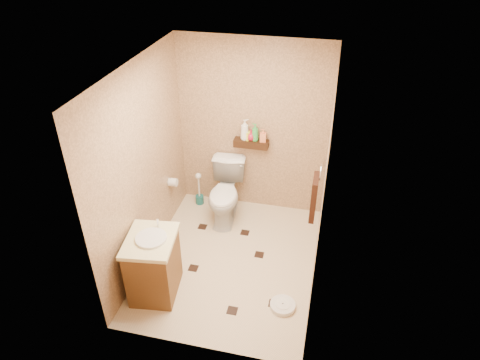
# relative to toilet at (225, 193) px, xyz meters

# --- Properties ---
(ground) EXTENTS (2.50, 2.50, 0.00)m
(ground) POSITION_rel_toilet_xyz_m (0.28, -0.83, -0.40)
(ground) COLOR beige
(ground) RESTS_ON ground
(wall_back) EXTENTS (2.00, 0.04, 2.40)m
(wall_back) POSITION_rel_toilet_xyz_m (0.28, 0.42, 0.80)
(wall_back) COLOR tan
(wall_back) RESTS_ON ground
(wall_front) EXTENTS (2.00, 0.04, 2.40)m
(wall_front) POSITION_rel_toilet_xyz_m (0.28, -2.08, 0.80)
(wall_front) COLOR tan
(wall_front) RESTS_ON ground
(wall_left) EXTENTS (0.04, 2.50, 2.40)m
(wall_left) POSITION_rel_toilet_xyz_m (-0.72, -0.83, 0.80)
(wall_left) COLOR tan
(wall_left) RESTS_ON ground
(wall_right) EXTENTS (0.04, 2.50, 2.40)m
(wall_right) POSITION_rel_toilet_xyz_m (1.28, -0.83, 0.80)
(wall_right) COLOR tan
(wall_right) RESTS_ON ground
(ceiling) EXTENTS (2.00, 2.50, 0.02)m
(ceiling) POSITION_rel_toilet_xyz_m (0.28, -0.83, 2.00)
(ceiling) COLOR white
(ceiling) RESTS_ON wall_back
(wall_shelf) EXTENTS (0.46, 0.14, 0.10)m
(wall_shelf) POSITION_rel_toilet_xyz_m (0.28, 0.34, 0.62)
(wall_shelf) COLOR #32190D
(wall_shelf) RESTS_ON wall_back
(floor_accents) EXTENTS (1.26, 1.41, 0.01)m
(floor_accents) POSITION_rel_toilet_xyz_m (0.32, -0.87, -0.40)
(floor_accents) COLOR black
(floor_accents) RESTS_ON ground
(toilet) EXTENTS (0.52, 0.83, 0.81)m
(toilet) POSITION_rel_toilet_xyz_m (0.00, 0.00, 0.00)
(toilet) COLOR white
(toilet) RESTS_ON ground
(vanity) EXTENTS (0.58, 0.68, 0.87)m
(vanity) POSITION_rel_toilet_xyz_m (-0.42, -1.48, -0.02)
(vanity) COLOR brown
(vanity) RESTS_ON ground
(bathroom_scale) EXTENTS (0.29, 0.29, 0.06)m
(bathroom_scale) POSITION_rel_toilet_xyz_m (1.00, -1.41, -0.38)
(bathroom_scale) COLOR white
(bathroom_scale) RESTS_ON ground
(toilet_brush) EXTENTS (0.12, 0.12, 0.51)m
(toilet_brush) POSITION_rel_toilet_xyz_m (-0.46, 0.24, -0.22)
(toilet_brush) COLOR #175E5E
(toilet_brush) RESTS_ON ground
(towel_ring) EXTENTS (0.12, 0.30, 0.76)m
(towel_ring) POSITION_rel_toilet_xyz_m (1.19, -0.58, 0.54)
(towel_ring) COLOR silver
(towel_ring) RESTS_ON wall_right
(toilet_paper) EXTENTS (0.12, 0.11, 0.12)m
(toilet_paper) POSITION_rel_toilet_xyz_m (-0.67, -0.18, 0.20)
(toilet_paper) COLOR white
(toilet_paper) RESTS_ON wall_left
(bottle_a) EXTENTS (0.15, 0.15, 0.28)m
(bottle_a) POSITION_rel_toilet_xyz_m (0.19, 0.34, 0.81)
(bottle_a) COLOR white
(bottle_a) RESTS_ON wall_shelf
(bottle_b) EXTENTS (0.10, 0.11, 0.17)m
(bottle_b) POSITION_rel_toilet_xyz_m (0.22, 0.34, 0.75)
(bottle_b) COLOR #F2F333
(bottle_b) RESTS_ON wall_shelf
(bottle_c) EXTENTS (0.15, 0.15, 0.15)m
(bottle_c) POSITION_rel_toilet_xyz_m (0.27, 0.34, 0.74)
(bottle_c) COLOR #B91532
(bottle_c) RESTS_ON wall_shelf
(bottle_d) EXTENTS (0.12, 0.12, 0.24)m
(bottle_d) POSITION_rel_toilet_xyz_m (0.33, 0.34, 0.78)
(bottle_d) COLOR green
(bottle_d) RESTS_ON wall_shelf
(bottle_e) EXTENTS (0.09, 0.09, 0.17)m
(bottle_e) POSITION_rel_toilet_xyz_m (0.43, 0.34, 0.75)
(bottle_e) COLOR #F48451
(bottle_e) RESTS_ON wall_shelf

